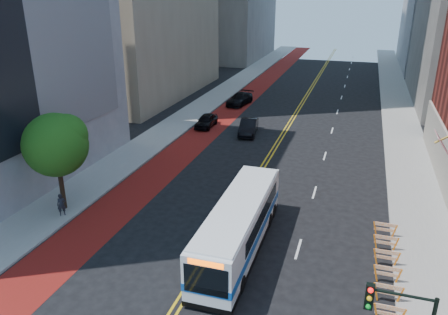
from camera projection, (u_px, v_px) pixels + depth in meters
ground at (183, 297)px, 21.60m from camera, size 160.00×160.00×0.00m
sidewalk_left at (187, 117)px, 51.62m from camera, size 4.00×140.00×0.15m
sidewalk_right at (404, 136)px, 44.84m from camera, size 4.00×140.00×0.15m
bus_lane_paint at (218, 120)px, 50.54m from camera, size 3.60×140.00×0.01m
center_line_inner at (286, 126)px, 48.31m from camera, size 0.14×140.00×0.01m
center_line_outer at (289, 127)px, 48.20m from camera, size 0.14×140.00×0.01m
lane_dashes at (337, 112)px, 54.00m from camera, size 0.14×98.20×0.01m
construction_barriers at (388, 281)px, 21.69m from camera, size 1.42×10.91×1.00m
street_tree at (56, 142)px, 28.37m from camera, size 4.20×4.20×6.70m
transit_bus at (239, 225)px, 24.99m from camera, size 2.55×11.30×3.10m
car_a at (206, 121)px, 47.89m from camera, size 1.69×4.15×1.41m
car_b at (248, 127)px, 45.53m from camera, size 2.29×4.94×1.57m
car_c at (240, 99)px, 57.08m from camera, size 2.88×5.44×1.50m
pedestrian at (61, 205)px, 28.85m from camera, size 0.66×0.62×1.52m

